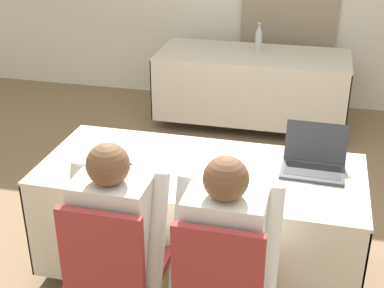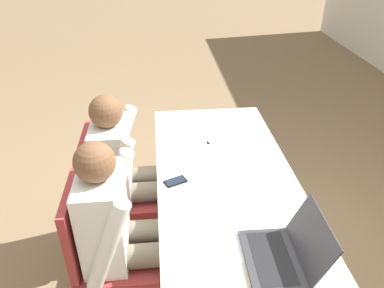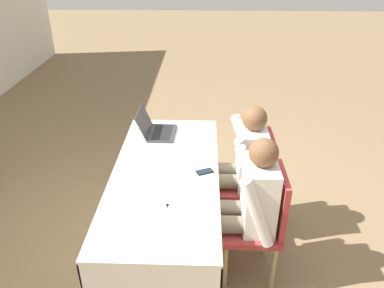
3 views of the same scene
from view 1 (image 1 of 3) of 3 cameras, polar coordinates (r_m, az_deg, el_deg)
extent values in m
plane|color=#846B4C|center=(3.50, 0.84, -13.40)|extent=(24.00, 24.00, 0.00)
cube|color=beige|center=(3.09, 0.92, -2.74)|extent=(1.87, 0.82, 0.02)
cube|color=beige|center=(2.93, -0.95, -11.86)|extent=(1.87, 0.01, 0.61)
cube|color=beige|center=(3.59, 2.35, -4.19)|extent=(1.87, 0.01, 0.61)
cube|color=beige|center=(3.54, -13.97, -5.44)|extent=(0.01, 0.82, 0.61)
cube|color=beige|center=(3.21, 17.47, -9.48)|extent=(0.01, 0.82, 0.61)
cylinder|color=#333333|center=(3.46, 0.84, -12.67)|extent=(0.06, 0.06, 0.11)
cube|color=beige|center=(5.32, 6.56, 9.45)|extent=(1.87, 0.82, 0.02)
cube|color=beige|center=(5.04, 5.74, 4.77)|extent=(1.87, 0.01, 0.61)
cube|color=beige|center=(5.80, 6.96, 7.52)|extent=(1.87, 0.01, 0.61)
cube|color=beige|center=(5.61, -3.10, 7.03)|extent=(0.01, 0.82, 0.61)
cube|color=beige|center=(5.39, 16.24, 5.25)|extent=(0.01, 0.82, 0.61)
cylinder|color=#333333|center=(5.55, 6.22, 2.71)|extent=(0.06, 0.06, 0.11)
cube|color=#333338|center=(3.10, 12.72, -2.93)|extent=(0.36, 0.24, 0.02)
cube|color=black|center=(3.09, 12.74, -2.76)|extent=(0.32, 0.17, 0.00)
cube|color=#333338|center=(3.19, 13.10, 0.24)|extent=(0.36, 0.10, 0.21)
cube|color=black|center=(3.19, 13.10, 0.24)|extent=(0.32, 0.09, 0.19)
cube|color=black|center=(2.82, -0.36, -5.33)|extent=(0.11, 0.14, 0.01)
cube|color=#192333|center=(2.82, -0.36, -5.24)|extent=(0.10, 0.13, 0.00)
cube|color=white|center=(3.08, 10.05, -3.08)|extent=(0.30, 0.35, 0.00)
cube|color=white|center=(3.29, -6.81, -0.84)|extent=(0.26, 0.33, 0.00)
cube|color=white|center=(3.02, -7.54, -3.42)|extent=(0.29, 0.35, 0.00)
cylinder|color=#B7B7C1|center=(5.37, 7.13, 10.77)|extent=(0.06, 0.06, 0.20)
cone|color=#B7B7C1|center=(5.34, 7.21, 12.19)|extent=(0.05, 0.05, 0.08)
cylinder|color=silver|center=(5.33, 7.24, 12.65)|extent=(0.03, 0.03, 0.01)
cylinder|color=tan|center=(3.14, -9.33, -14.16)|extent=(0.04, 0.04, 0.43)
cube|color=#9E3333|center=(2.80, -7.67, -13.27)|extent=(0.44, 0.44, 0.05)
cube|color=#9E3333|center=(2.51, -9.66, -11.55)|extent=(0.40, 0.04, 0.45)
cube|color=#9E3333|center=(2.69, 3.45, -15.09)|extent=(0.44, 0.44, 0.05)
cube|color=#9E3333|center=(2.38, 2.69, -13.58)|extent=(0.40, 0.04, 0.45)
cylinder|color=#665B4C|center=(2.82, -5.08, -10.57)|extent=(0.13, 0.42, 0.13)
cylinder|color=#665B4C|center=(2.87, -8.54, -9.99)|extent=(0.13, 0.42, 0.13)
cylinder|color=#665B4C|center=(3.14, -3.80, -13.18)|extent=(0.10, 0.10, 0.48)
cylinder|color=#665B4C|center=(3.19, -6.96, -12.63)|extent=(0.10, 0.10, 0.48)
cube|color=silver|center=(2.60, -8.43, -9.03)|extent=(0.36, 0.22, 0.52)
cylinder|color=silver|center=(2.56, -3.69, -9.12)|extent=(0.08, 0.26, 0.54)
cylinder|color=silver|center=(2.70, -12.30, -7.71)|extent=(0.08, 0.26, 0.54)
sphere|color=brown|center=(2.42, -8.95, -2.18)|extent=(0.20, 0.20, 0.20)
cylinder|color=#665B4C|center=(2.72, 5.93, -12.16)|extent=(0.13, 0.42, 0.13)
cylinder|color=#665B4C|center=(2.74, 2.14, -11.66)|extent=(0.13, 0.42, 0.13)
cylinder|color=#665B4C|center=(3.05, 6.19, -14.65)|extent=(0.10, 0.10, 0.48)
cylinder|color=#665B4C|center=(3.07, 2.76, -14.19)|extent=(0.10, 0.10, 0.48)
cube|color=white|center=(2.47, 3.41, -10.81)|extent=(0.36, 0.22, 0.52)
cylinder|color=white|center=(2.48, 8.45, -10.73)|extent=(0.08, 0.26, 0.54)
cylinder|color=white|center=(2.53, -1.15, -9.49)|extent=(0.08, 0.26, 0.54)
sphere|color=brown|center=(2.28, 3.63, -3.71)|extent=(0.20, 0.20, 0.20)
camera|label=2|loc=(2.55, 42.64, 16.08)|focal=35.00mm
camera|label=3|loc=(3.84, -41.55, 21.68)|focal=35.00mm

